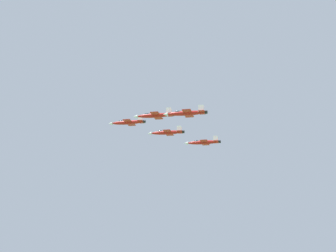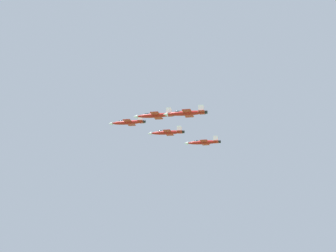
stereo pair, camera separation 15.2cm
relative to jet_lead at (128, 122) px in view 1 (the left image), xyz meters
name	(u,v)px [view 1 (the left image)]	position (x,y,z in m)	size (l,w,h in m)	color
jet_lead	(128,122)	(0.00, 0.00, 0.00)	(15.97, 12.97, 3.85)	red
jet_left_wingman	(155,115)	(21.23, -1.15, -1.65)	(16.33, 13.66, 3.97)	red
jet_right_wingman	(167,132)	(4.55, 20.77, -2.12)	(15.96, 13.43, 3.89)	red
jet_left_outer	(186,113)	(42.47, -2.29, -5.82)	(15.91, 13.51, 3.89)	red
jet_right_outer	(203,142)	(9.10, 41.54, -4.46)	(16.32, 13.55, 3.96)	red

